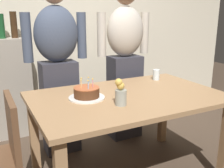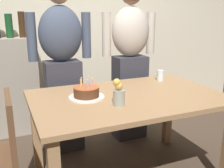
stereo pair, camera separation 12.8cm
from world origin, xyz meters
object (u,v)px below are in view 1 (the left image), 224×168
Objects in this scene: water_glass_near at (156,75)px; person_woman_cardigan at (125,60)px; flower_vase at (121,94)px; birthday_cake at (87,93)px; person_man_bearded at (58,67)px.

water_glass_near is 0.06× the size of person_woman_cardigan.
person_woman_cardigan reaches higher than flower_vase.
person_woman_cardigan is at bearing 42.66° from birthday_cake.
birthday_cake is at bearing 93.23° from person_man_bearded.
birthday_cake is 0.65m from person_man_bearded.
birthday_cake is at bearing 42.66° from person_woman_cardigan.
water_glass_near is 0.43m from person_woman_cardigan.
flower_vase is at bearing -57.85° from birthday_cake.
flower_vase is 0.91m from person_man_bearded.
person_woman_cardigan is at bearing -180.00° from person_man_bearded.
person_woman_cardigan is (0.73, 0.00, 0.00)m from person_man_bearded.
person_man_bearded is (-0.19, 0.89, 0.05)m from flower_vase.
birthday_cake is 0.17× the size of person_woman_cardigan.
flower_vase is 0.12× the size of person_man_bearded.
flower_vase is 1.04m from person_woman_cardigan.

